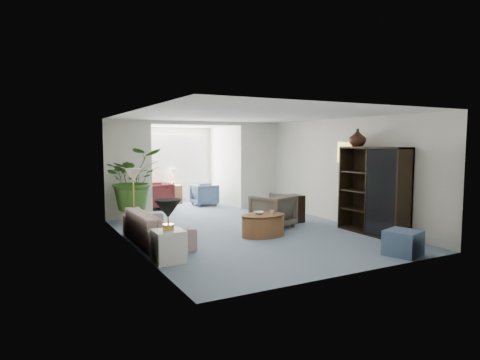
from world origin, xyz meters
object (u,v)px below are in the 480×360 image
end_table (169,246)px  side_table_dark (291,209)px  coffee_bowl (259,213)px  entertainment_cabinet (373,191)px  cabinet_urn (357,138)px  plant_pot (135,216)px  sunroom_chair_maroon (157,196)px  sunroom_table (173,194)px  wingback_chair (273,211)px  table_lamp (168,209)px  coffee_cup (272,212)px  ottoman (403,243)px  sunroom_chair_blue (205,194)px  sofa (156,227)px  coffee_table (263,225)px  framed_picture (347,152)px  floor_lamp (133,175)px

end_table → side_table_dark: (3.68, 1.85, 0.07)m
coffee_bowl → entertainment_cabinet: entertainment_cabinet is taller
cabinet_urn → plant_pot: cabinet_urn is taller
side_table_dark → sunroom_chair_maroon: (-2.28, 3.48, 0.05)m
entertainment_cabinet → sunroom_chair_maroon: bearing=119.8°
entertainment_cabinet → sunroom_table: 6.56m
wingback_chair → sunroom_table: wingback_chair is taller
table_lamp → coffee_cup: 2.62m
wingback_chair → ottoman: size_ratio=1.55×
ottoman → sunroom_chair_maroon: sunroom_chair_maroon is taller
end_table → coffee_cup: bearing=17.6°
cabinet_urn → ottoman: 2.79m
sunroom_chair_blue → sunroom_table: (-0.75, 0.75, -0.04)m
coffee_cup → wingback_chair: wingback_chair is taller
sofa → side_table_dark: (3.48, 0.50, 0.02)m
sofa → coffee_cup: 2.35m
sunroom_chair_maroon → coffee_table: bearing=12.9°
sofa → ottoman: sofa is taller
coffee_cup → sunroom_chair_blue: sunroom_chair_blue is taller
sunroom_table → plant_pot: bearing=-125.9°
framed_picture → table_lamp: framed_picture is taller
cabinet_urn → sunroom_chair_blue: size_ratio=0.53×
cabinet_urn → sunroom_table: size_ratio=0.66×
coffee_table → ottoman: 2.75m
table_lamp → sofa: bearing=81.6°
ottoman → plant_pot: 6.06m
framed_picture → sunroom_table: size_ratio=0.85×
sofa → entertainment_cabinet: entertainment_cabinet is taller
coffee_cup → ottoman: coffee_cup is taller
floor_lamp → ottoman: bearing=-46.1°
sofa → floor_lamp: size_ratio=5.86×
framed_picture → ottoman: framed_picture is taller
framed_picture → coffee_bowl: 2.72m
coffee_cup → side_table_dark: 1.62m
cabinet_urn → ottoman: (-0.77, -1.97, -1.82)m
cabinet_urn → sunroom_table: (-2.31, 5.60, -1.74)m
end_table → coffee_bowl: size_ratio=2.58×
sunroom_chair_maroon → coffee_cup: bearing=14.5°
framed_picture → table_lamp: 4.88m
sofa → sunroom_chair_maroon: sunroom_chair_maroon is taller
coffee_cup → side_table_dark: (1.21, 1.06, -0.17)m
plant_pot → sunroom_table: size_ratio=0.68×
entertainment_cabinet → sunroom_chair_maroon: 6.19m
cabinet_urn → floor_lamp: bearing=157.3°
sofa → wingback_chair: bearing=-86.5°
coffee_cup → plant_pot: size_ratio=0.25×
floor_lamp → wingback_chair: bearing=-14.8°
side_table_dark → cabinet_urn: bearing=-60.3°
entertainment_cabinet → floor_lamp: bearing=152.1°
floor_lamp → cabinet_urn: bearing=-22.7°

